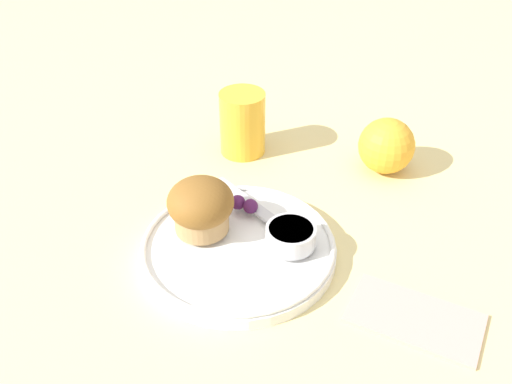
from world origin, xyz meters
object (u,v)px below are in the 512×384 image
object	(u,v)px
muffin	(201,206)
juice_glass	(243,123)
butter_knife	(262,212)
orange_fruit	(386,146)

from	to	relation	value
muffin	juice_glass	size ratio (longest dim) A/B	0.83
muffin	butter_knife	size ratio (longest dim) A/B	0.46
orange_fruit	juice_glass	distance (m)	0.20
butter_knife	juice_glass	xyz separation A→B (m)	(-0.10, 0.14, 0.02)
muffin	juice_glass	xyz separation A→B (m)	(-0.05, 0.20, -0.01)
orange_fruit	juice_glass	size ratio (longest dim) A/B	0.83
muffin	juice_glass	world-z (taller)	juice_glass
orange_fruit	juice_glass	bearing A→B (deg)	-167.08
butter_knife	muffin	bearing A→B (deg)	-109.21
muffin	butter_knife	distance (m)	0.08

